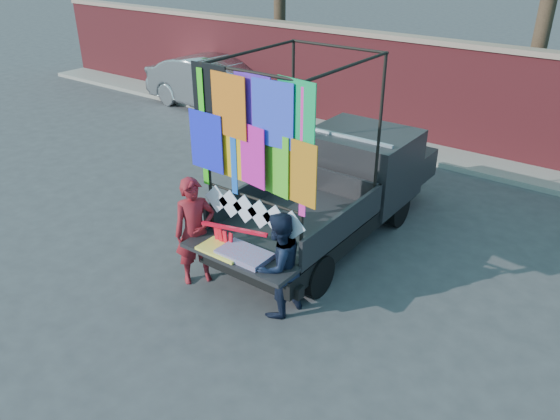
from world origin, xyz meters
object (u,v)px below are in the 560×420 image
Objects in this scene: pickup_truck at (345,184)px; man at (278,265)px; woman at (195,232)px; sedan at (215,84)px.

man is at bearing -78.28° from pickup_truck.
sedan is at bearing 74.97° from woman.
sedan is at bearing 149.26° from pickup_truck.
pickup_truck is 3.00m from woman.
pickup_truck is 1.14× the size of sedan.
woman is 1.49m from man.
pickup_truck is at bearing -118.04° from sedan.
pickup_truck is at bearing -158.16° from man.
pickup_truck reaches higher than woman.
woman is at bearing -76.43° from man.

